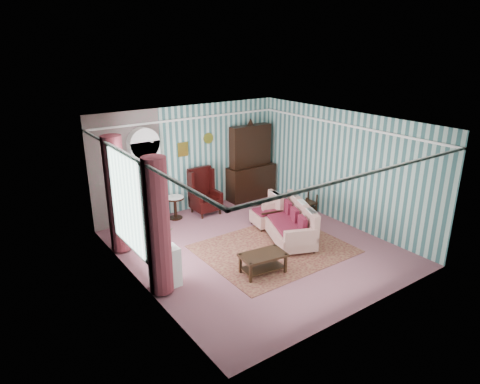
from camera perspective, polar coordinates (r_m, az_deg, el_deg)
floor at (r=9.93m, az=2.05°, el=-7.42°), size 6.00×6.00×0.00m
room_shell at (r=8.98m, az=-1.62°, el=3.42°), size 5.53×6.02×2.91m
bookcase at (r=11.17m, az=-12.36°, el=1.49°), size 0.80×0.28×2.24m
dresser_hutch at (r=12.61m, az=1.52°, el=4.30°), size 1.50×0.56×2.36m
wingback_left at (r=10.91m, az=-12.55°, el=-1.74°), size 0.76×0.80×1.25m
wingback_right at (r=11.63m, az=-4.64°, el=0.04°), size 0.76×0.80×1.25m
seated_woman at (r=10.92m, az=-12.54°, el=-1.92°), size 0.44×0.40×1.18m
round_side_table at (r=11.49m, az=-8.62°, el=-2.11°), size 0.50×0.50×0.60m
nest_table at (r=11.93m, az=8.92°, el=-1.45°), size 0.45×0.38×0.54m
plant_stand at (r=8.42m, az=-9.97°, el=-9.95°), size 0.55×0.35×0.80m
rug at (r=9.88m, az=4.50°, el=-7.56°), size 3.20×2.60×0.01m
sofa at (r=10.17m, az=6.42°, el=-3.56°), size 1.57×2.08×1.06m
floral_armchair at (r=10.85m, az=3.52°, el=-2.19°), size 0.99×0.86×0.97m
coffee_table at (r=8.84m, az=3.07°, el=-9.50°), size 0.99×0.65×0.43m
potted_plant_a at (r=8.03m, az=-10.51°, el=-6.42°), size 0.52×0.49×0.46m
potted_plant_b at (r=8.25m, az=-10.53°, el=-5.48°), size 0.33×0.29×0.52m
potted_plant_c at (r=8.23m, az=-10.95°, el=-6.22°), size 0.25×0.25×0.35m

